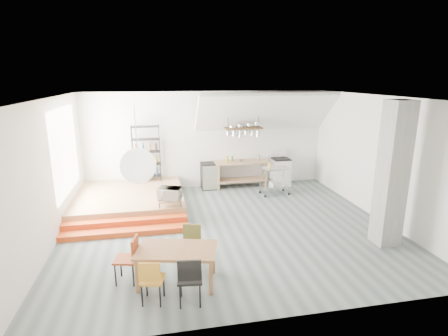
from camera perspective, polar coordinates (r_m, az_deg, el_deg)
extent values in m
plane|color=#525D5F|center=(8.88, 0.73, -9.61)|extent=(8.00, 8.00, 0.00)
cube|color=silver|center=(11.72, -2.77, 4.58)|extent=(8.00, 0.04, 3.20)
cube|color=silver|center=(8.50, -26.65, -0.87)|extent=(0.04, 7.00, 3.20)
cube|color=silver|center=(9.95, 23.93, 1.51)|extent=(0.04, 7.00, 3.20)
cube|color=white|center=(8.10, 0.80, 11.49)|extent=(8.00, 7.00, 0.02)
cube|color=white|center=(11.41, 6.71, 9.04)|extent=(4.40, 1.44, 1.32)
cube|color=white|center=(9.87, -24.46, 2.54)|extent=(0.02, 2.50, 2.20)
cube|color=#9B774D|center=(10.53, -15.07, -4.98)|extent=(3.00, 3.00, 0.40)
cube|color=#CB4617|center=(8.77, -15.79, -10.02)|extent=(3.00, 0.35, 0.13)
cube|color=#CB4617|center=(9.07, -15.66, -8.73)|extent=(3.00, 0.35, 0.27)
cube|color=gray|center=(8.37, 25.76, -0.99)|extent=(0.50, 0.50, 3.20)
cube|color=#9B774D|center=(11.74, 2.84, 1.01)|extent=(1.80, 0.60, 0.06)
cube|color=#9B774D|center=(11.90, 2.80, -1.94)|extent=(1.70, 0.55, 0.04)
cube|color=#9B774D|center=(12.27, 6.29, -0.63)|extent=(0.06, 0.06, 0.86)
cube|color=#9B774D|center=(11.90, -1.28, -1.03)|extent=(0.06, 0.06, 0.86)
cube|color=#9B774D|center=(11.87, 6.92, -1.18)|extent=(0.06, 0.06, 0.86)
cube|color=#9B774D|center=(11.48, -0.90, -1.62)|extent=(0.06, 0.06, 0.86)
cube|color=white|center=(12.25, 9.19, -0.66)|extent=(0.60, 0.60, 0.90)
cube|color=black|center=(12.14, 9.28, 1.48)|extent=(0.58, 0.58, 0.03)
cube|color=white|center=(12.37, 8.85, 2.36)|extent=(0.60, 0.05, 0.25)
cylinder|color=black|center=(12.31, 9.67, 1.77)|extent=(0.18, 0.18, 0.02)
cylinder|color=black|center=(12.21, 8.44, 1.71)|extent=(0.18, 0.18, 0.02)
cylinder|color=black|center=(12.05, 10.13, 1.47)|extent=(0.18, 0.18, 0.02)
cylinder|color=black|center=(11.96, 8.88, 1.42)|extent=(0.18, 0.18, 0.02)
cube|color=#402A19|center=(11.33, 3.16, 6.53)|extent=(1.20, 0.50, 0.05)
cylinder|color=black|center=(11.15, 0.68, 9.40)|extent=(0.02, 0.02, 1.15)
cylinder|color=black|center=(11.39, 5.67, 9.44)|extent=(0.02, 0.02, 1.15)
cylinder|color=silver|center=(11.19, 0.72, 5.72)|extent=(0.16, 0.16, 0.12)
cylinder|color=silver|center=(11.23, 1.72, 5.65)|extent=(0.20, 0.20, 0.16)
cylinder|color=silver|center=(11.28, 2.72, 5.58)|extent=(0.16, 0.16, 0.20)
cylinder|color=silver|center=(11.33, 3.71, 5.80)|extent=(0.20, 0.20, 0.12)
cylinder|color=silver|center=(11.38, 4.68, 5.73)|extent=(0.16, 0.16, 0.16)
cylinder|color=silver|center=(11.44, 5.65, 5.65)|extent=(0.20, 0.20, 0.20)
cylinder|color=black|center=(11.54, -10.46, 2.68)|extent=(0.02, 0.02, 1.80)
cylinder|color=black|center=(11.56, -14.62, 2.47)|extent=(0.02, 0.02, 1.80)
cylinder|color=black|center=(11.19, -10.42, 2.30)|extent=(0.02, 0.02, 1.80)
cylinder|color=black|center=(11.21, -14.72, 2.09)|extent=(0.02, 0.02, 1.80)
cube|color=black|center=(11.55, -12.35, -1.25)|extent=(0.88, 0.38, 0.02)
cube|color=black|center=(11.44, -12.46, 0.67)|extent=(0.88, 0.38, 0.02)
cube|color=black|center=(11.36, -12.57, 2.63)|extent=(0.88, 0.38, 0.02)
cube|color=black|center=(11.28, -12.68, 4.62)|extent=(0.88, 0.38, 0.02)
cube|color=black|center=(11.22, -12.80, 6.63)|extent=(0.88, 0.38, 0.03)
cylinder|color=#347830|center=(11.51, -12.39, -0.58)|extent=(0.07, 0.07, 0.24)
cylinder|color=#9D701A|center=(11.41, -12.50, 1.36)|extent=(0.07, 0.07, 0.24)
cylinder|color=maroon|center=(11.33, -12.61, 3.33)|extent=(0.07, 0.07, 0.24)
cube|color=#9B774D|center=(9.21, -8.83, -5.18)|extent=(0.60, 0.40, 0.03)
cylinder|color=black|center=(9.41, -7.21, -5.22)|extent=(0.02, 0.02, 0.13)
cylinder|color=black|center=(9.39, -10.51, -5.39)|extent=(0.02, 0.02, 0.13)
cylinder|color=black|center=(9.09, -7.05, -5.94)|extent=(0.02, 0.02, 0.13)
cylinder|color=black|center=(9.07, -10.47, -6.12)|extent=(0.02, 0.02, 0.13)
sphere|color=white|center=(6.04, -13.87, 0.35)|extent=(0.60, 0.60, 0.60)
cube|color=brown|center=(6.47, -7.75, -13.15)|extent=(1.56, 1.10, 0.05)
cube|color=brown|center=(6.85, -1.72, -14.52)|extent=(0.07, 0.07, 0.62)
cube|color=brown|center=(7.04, -12.45, -14.01)|extent=(0.07, 0.07, 0.62)
cube|color=brown|center=(6.27, -2.14, -17.52)|extent=(0.07, 0.07, 0.62)
cube|color=brown|center=(6.48, -13.97, -16.82)|extent=(0.07, 0.07, 0.62)
cube|color=#BD7E20|center=(6.15, -11.59, -17.36)|extent=(0.45, 0.45, 0.04)
cube|color=#BD7E20|center=(5.89, -12.10, -16.30)|extent=(0.35, 0.12, 0.32)
cylinder|color=black|center=(6.18, -13.24, -19.64)|extent=(0.03, 0.03, 0.41)
cylinder|color=black|center=(6.12, -10.39, -19.89)|extent=(0.03, 0.03, 0.41)
cylinder|color=black|center=(6.42, -12.52, -18.18)|extent=(0.03, 0.03, 0.41)
cylinder|color=black|center=(6.36, -9.79, -18.40)|extent=(0.03, 0.03, 0.41)
cube|color=black|center=(6.03, -5.59, -17.48)|extent=(0.44, 0.44, 0.04)
cube|color=black|center=(5.74, -5.68, -16.32)|extent=(0.38, 0.08, 0.35)
cylinder|color=black|center=(6.03, -7.17, -20.15)|extent=(0.03, 0.03, 0.44)
cylinder|color=black|center=(6.02, -3.93, -20.11)|extent=(0.03, 0.03, 0.44)
cylinder|color=black|center=(6.29, -7.05, -18.49)|extent=(0.03, 0.03, 0.44)
cylinder|color=black|center=(6.28, -3.98, -18.45)|extent=(0.03, 0.03, 0.44)
cube|color=olive|center=(7.05, -5.43, -12.64)|extent=(0.46, 0.46, 0.04)
cube|color=olive|center=(7.09, -5.24, -10.33)|extent=(0.35, 0.13, 0.33)
cylinder|color=black|center=(7.26, -3.98, -13.68)|extent=(0.03, 0.03, 0.41)
cylinder|color=black|center=(7.30, -6.38, -13.55)|extent=(0.03, 0.03, 0.41)
cylinder|color=black|center=(7.00, -4.34, -14.85)|extent=(0.03, 0.03, 0.41)
cylinder|color=black|center=(7.05, -6.84, -14.70)|extent=(0.03, 0.03, 0.41)
cube|color=#A23B17|center=(6.77, -15.71, -14.13)|extent=(0.47, 0.47, 0.04)
cube|color=#A23B17|center=(6.61, -14.33, -12.34)|extent=(0.12, 0.38, 0.35)
cylinder|color=black|center=(6.71, -14.60, -16.60)|extent=(0.03, 0.03, 0.44)
cylinder|color=black|center=(6.97, -13.89, -15.26)|extent=(0.03, 0.03, 0.44)
cylinder|color=black|center=(6.80, -17.30, -16.36)|extent=(0.03, 0.03, 0.44)
cylinder|color=black|center=(7.06, -16.49, -15.06)|extent=(0.03, 0.03, 0.44)
cube|color=silver|center=(11.11, 8.37, -0.03)|extent=(0.92, 0.56, 0.04)
cube|color=silver|center=(11.27, 8.26, -2.82)|extent=(0.92, 0.56, 0.03)
cylinder|color=silver|center=(11.58, 9.72, -1.64)|extent=(0.03, 0.03, 0.84)
sphere|color=black|center=(11.70, 9.63, -3.52)|extent=(0.08, 0.08, 0.08)
cylinder|color=silver|center=(11.26, 5.94, -1.98)|extent=(0.03, 0.03, 0.84)
sphere|color=black|center=(11.38, 5.89, -3.91)|extent=(0.08, 0.08, 0.08)
cylinder|color=silver|center=(11.21, 10.65, -2.23)|extent=(0.03, 0.03, 0.84)
sphere|color=black|center=(11.33, 10.56, -4.17)|extent=(0.08, 0.08, 0.08)
cylinder|color=silver|center=(10.88, 6.77, -2.60)|extent=(0.03, 0.03, 0.84)
sphere|color=black|center=(11.00, 6.71, -4.59)|extent=(0.08, 0.08, 0.08)
cube|color=black|center=(11.69, -2.49, -1.28)|extent=(0.52, 0.52, 0.88)
imported|color=beige|center=(9.15, -8.87, -4.15)|extent=(0.68, 0.56, 0.32)
imported|color=silver|center=(11.68, 2.90, 1.20)|extent=(0.20, 0.20, 0.05)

